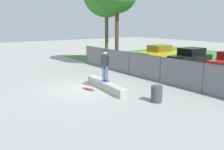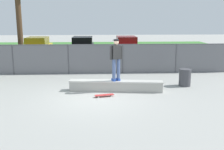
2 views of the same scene
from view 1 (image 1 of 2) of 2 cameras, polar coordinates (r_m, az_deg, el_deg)
The scene contains 9 objects.
ground_plane at distance 14.52m, azimuth -7.24°, elevation -3.32°, with size 80.00×80.00×0.00m, color #9E9E99.
grass_strip at distance 25.46m, azimuth 24.52°, elevation 2.36°, with size 27.82×20.00×0.02m, color #3D7A33.
concrete_ledge at distance 14.26m, azimuth -1.53°, elevation -2.51°, with size 4.20×0.97×0.48m.
skateboarder at distance 13.97m, azimuth -1.62°, elevation 2.51°, with size 0.57×0.39×1.84m.
skateboard at distance 14.29m, azimuth -5.61°, elevation -3.23°, with size 0.82×0.38×0.09m.
chainlink_fence at distance 17.20m, azimuth 7.40°, elevation 2.31°, with size 15.89×0.07×1.73m.
car_yellow at distance 25.25m, azimuth 10.93°, elevation 5.06°, with size 2.02×4.20×1.66m.
car_black at distance 23.08m, azimuth 17.96°, elevation 4.04°, with size 2.02×4.20×1.66m.
trash_bin at distance 12.19m, azimuth 10.43°, elevation -4.41°, with size 0.56×0.56×0.83m, color #3F3F44.
Camera 1 is at (12.32, -6.66, 3.83)m, focal length 38.89 mm.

